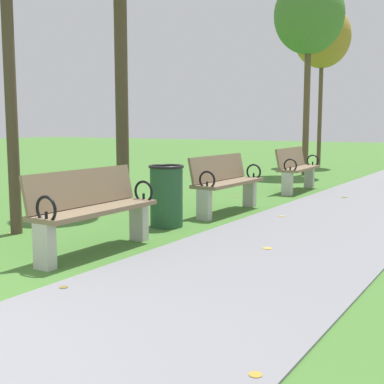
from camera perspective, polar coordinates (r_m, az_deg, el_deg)
name	(u,v)px	position (r m, az deg, el deg)	size (l,w,h in m)	color
park_bench_2	(93,208)	(5.70, -10.80, -1.77)	(0.48, 1.60, 0.90)	#7A664C
park_bench_3	(226,182)	(8.18, 3.72, 1.10)	(0.49, 1.61, 0.90)	#7A664C
park_bench_4	(297,168)	(11.03, 11.38, 2.61)	(0.54, 1.62, 0.90)	#7A664C
tree_3	(309,16)	(14.88, 12.68, 18.24)	(1.85, 1.85, 5.27)	brown
tree_4	(322,37)	(17.88, 14.06, 16.09)	(1.80, 1.80, 5.15)	brown
trash_bin	(166,196)	(7.05, -2.82, -0.41)	(0.48, 0.48, 0.84)	#234C2D
scattered_leaves	(245,227)	(7.06, 5.77, -3.79)	(4.72, 13.05, 0.02)	gold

